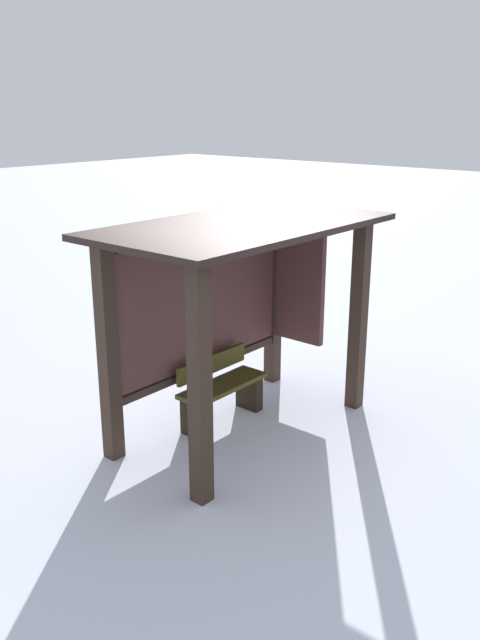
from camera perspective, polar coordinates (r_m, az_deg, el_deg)
name	(u,v)px	position (r m, az deg, el deg)	size (l,w,h in m)	color
ground_plane	(243,429)	(7.14, 0.28, -9.25)	(60.00, 60.00, 0.00)	white
bus_shelter	(235,282)	(6.79, -0.45, 3.26)	(2.97, 1.64, 2.18)	#36271D
bench_left_inside	(221,392)	(7.18, -1.60, -6.14)	(1.08, 0.35, 0.72)	#433B16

